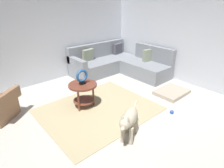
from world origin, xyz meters
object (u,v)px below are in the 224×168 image
object	(u,v)px
torus_sculpture	(82,76)
dog_toy_ball	(172,112)
sectional_couch	(119,64)
dog_bed_mat	(172,92)
dog	(129,120)
side_table	(83,89)

from	to	relation	value
torus_sculpture	dog_toy_ball	world-z (taller)	torus_sculpture
sectional_couch	dog_bed_mat	distance (m)	1.95
dog	dog_toy_ball	bearing A→B (deg)	-120.56
dog	dog_toy_ball	distance (m)	1.26
side_table	torus_sculpture	world-z (taller)	torus_sculpture
dog	dog_toy_ball	world-z (taller)	dog
torus_sculpture	dog_toy_ball	distance (m)	1.99
dog_bed_mat	dog	distance (m)	2.07
sectional_couch	side_table	xyz separation A→B (m)	(-1.99, -0.99, 0.12)
torus_sculpture	dog_bed_mat	size ratio (longest dim) A/B	0.41
dog_bed_mat	dog_toy_ball	xyz separation A→B (m)	(-0.78, -0.50, -0.01)
side_table	sectional_couch	bearing A→B (deg)	26.46
sectional_couch	dog_toy_ball	bearing A→B (deg)	-108.09
dog_toy_ball	side_table	bearing A→B (deg)	129.75
dog_bed_mat	dog_toy_ball	distance (m)	0.93
torus_sculpture	side_table	bearing A→B (deg)	180.00
side_table	dog	size ratio (longest dim) A/B	0.77
sectional_couch	dog	bearing A→B (deg)	-130.27
torus_sculpture	dog	size ratio (longest dim) A/B	0.42
sectional_couch	torus_sculpture	xyz separation A→B (m)	(-1.99, -0.99, 0.42)
torus_sculpture	dog	bearing A→B (deg)	-90.68
dog	dog_bed_mat	bearing A→B (deg)	-105.31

